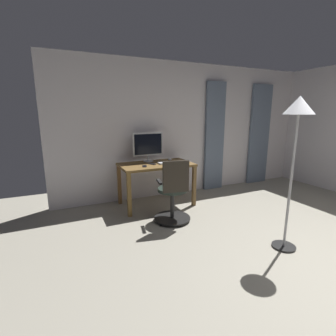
{
  "coord_description": "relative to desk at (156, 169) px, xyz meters",
  "views": [
    {
      "loc": [
        2.56,
        1.09,
        1.62
      ],
      "look_at": [
        1.03,
        -2.25,
        0.8
      ],
      "focal_mm": 26.42,
      "sensor_mm": 36.0,
      "label": 1
    }
  ],
  "objects": [
    {
      "name": "back_room_partition",
      "position": [
        -0.99,
        -0.51,
        0.63
      ],
      "size": [
        5.53,
        0.1,
        2.57
      ],
      "primitive_type": "cube",
      "color": "silver",
      "rests_on": "ground"
    },
    {
      "name": "curtain_left_panel",
      "position": [
        -2.74,
        -0.4,
        0.47
      ],
      "size": [
        0.55,
        0.06,
        2.24
      ],
      "primitive_type": "cube",
      "color": "slate",
      "rests_on": "ground"
    },
    {
      "name": "curtain_right_panel",
      "position": [
        -1.49,
        -0.4,
        0.47
      ],
      "size": [
        0.45,
        0.06,
        2.24
      ],
      "primitive_type": "cube",
      "color": "slate",
      "rests_on": "ground"
    },
    {
      "name": "desk",
      "position": [
        0.0,
        0.0,
        0.0
      ],
      "size": [
        1.26,
        0.72,
        0.76
      ],
      "color": "brown",
      "rests_on": "ground"
    },
    {
      "name": "office_chair",
      "position": [
        0.05,
        0.8,
        -0.2
      ],
      "size": [
        0.56,
        0.56,
        0.97
      ],
      "rotation": [
        0.0,
        0.0,
        2.95
      ],
      "color": "black",
      "rests_on": "ground"
    },
    {
      "name": "computer_monitor",
      "position": [
        0.06,
        -0.24,
        0.4
      ],
      "size": [
        0.56,
        0.18,
        0.53
      ],
      "color": "#B7BCC1",
      "rests_on": "desk"
    },
    {
      "name": "computer_keyboard",
      "position": [
        -0.23,
        0.07,
        0.12
      ],
      "size": [
        0.42,
        0.12,
        0.02
      ],
      "primitive_type": "cube",
      "color": "#B7BCC1",
      "rests_on": "desk"
    },
    {
      "name": "computer_mouse",
      "position": [
        -0.35,
        -0.18,
        0.12
      ],
      "size": [
        0.06,
        0.1,
        0.04
      ],
      "primitive_type": "ellipsoid",
      "color": "silver",
      "rests_on": "desk"
    },
    {
      "name": "cell_phone_by_monitor",
      "position": [
        0.09,
        0.02,
        0.11
      ],
      "size": [
        0.13,
        0.16,
        0.01
      ],
      "primitive_type": "cube",
      "rotation": [
        0.0,
        0.0,
        0.55
      ],
      "color": "black",
      "rests_on": "desk"
    },
    {
      "name": "cell_phone_face_up",
      "position": [
        0.26,
        0.14,
        0.11
      ],
      "size": [
        0.11,
        0.16,
        0.01
      ],
      "primitive_type": "cube",
      "rotation": [
        0.0,
        0.0,
        -0.32
      ],
      "color": "black",
      "rests_on": "desk"
    },
    {
      "name": "floor_lamp",
      "position": [
        -0.88,
        2.02,
        0.87
      ],
      "size": [
        0.33,
        0.33,
        1.8
      ],
      "color": "black",
      "rests_on": "ground"
    }
  ]
}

